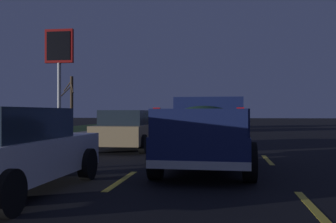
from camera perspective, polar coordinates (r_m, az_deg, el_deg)
name	(u,v)px	position (r m, az deg, el deg)	size (l,w,h in m)	color
ground	(217,133)	(27.18, 7.43, -3.21)	(144.00, 144.00, 0.00)	black
sidewalk_shoulder	(116,131)	(28.28, -7.87, -2.97)	(108.00, 4.00, 0.12)	slate
grass_verge	(52,132)	(30.06, -17.07, -2.91)	(108.00, 6.00, 0.01)	#1E3819
lane_markings	(180,130)	(31.00, 1.83, -2.83)	(108.00, 7.04, 0.01)	yellow
pickup_truck	(208,131)	(9.98, 5.98, -2.87)	(5.48, 2.39, 1.87)	#141E4C
sedan_black	(215,121)	(30.08, 7.12, -1.42)	(4.42, 2.06, 1.54)	black
sedan_red	(218,119)	(37.16, 7.58, -1.18)	(4.45, 2.10, 1.54)	maroon
sedan_white	(7,150)	(7.40, -22.96, -5.34)	(4.43, 2.06, 1.54)	silver
sedan_tan	(128,129)	(15.05, -6.08, -2.70)	(4.41, 2.04, 1.54)	#9E845B
gas_price_sign	(59,55)	(25.99, -16.03, 8.09)	(0.27, 1.90, 6.89)	#99999E
bare_tree_far	(71,101)	(35.19, -14.30, 1.55)	(1.72, 1.62, 4.71)	#423323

